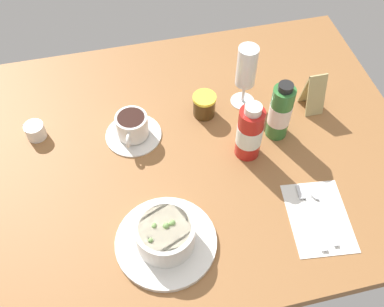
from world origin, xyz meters
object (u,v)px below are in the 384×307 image
Objects in this scene: cutlery_setting at (318,215)px; menu_card at (314,92)px; coffee_cup at (132,128)px; creamer_jug at (35,131)px; sauce_bottle_green at (280,111)px; porridge_bowl at (165,236)px; sauce_bottle_red at (250,132)px; wine_glass at (246,69)px; jam_jar at (204,105)px.

menu_card reaches higher than cutlery_setting.
cutlery_setting is 48.31cm from coffee_cup.
creamer_jug is 60.17cm from sauce_bottle_green.
porridge_bowl is 40.78cm from sauce_bottle_green.
sauce_bottle_red is at bearing -153.76° from sauce_bottle_green.
cutlery_setting is at bearing -32.05° from creamer_jug.
sauce_bottle_green reaches higher than creamer_jug.
menu_card is (46.68, -1.00, 2.69)cm from coffee_cup.
porridge_bowl is at bearing -143.98° from sauce_bottle_green.
wine_glass is at bearing 9.74° from coffee_cup.
cutlery_setting is 39.23cm from wine_glass.
menu_card is (11.69, 5.97, -2.01)cm from sauce_bottle_green.
wine_glass is at bearing 112.08° from sauce_bottle_green.
porridge_bowl is 1.53× the size of coffee_cup.
jam_jar is 16.75cm from sauce_bottle_red.
menu_card reaches higher than coffee_cup.
porridge_bowl is 3.45× the size of jam_jar.
coffee_cup is at bearing 156.46° from sauce_bottle_red.
menu_card is at bearing 33.83° from porridge_bowl.
jam_jar reaches higher than cutlery_setting.
wine_glass is (-6.02, 37.16, 11.04)cm from cutlery_setting.
cutlery_setting is at bearing -87.50° from sauce_bottle_green.
coffee_cup reaches higher than creamer_jug.
coffee_cup is at bearing -12.84° from creamer_jug.
coffee_cup is 1.22× the size of menu_card.
jam_jar is at bearing 115.81° from sauce_bottle_red.
jam_jar is at bearing 115.83° from cutlery_setting.
jam_jar is (42.65, -2.16, 1.06)cm from creamer_jug.
sauce_bottle_red is (-10.00, 20.63, 7.12)cm from cutlery_setting.
jam_jar is at bearing -2.90° from creamer_jug.
jam_jar is 0.38× the size of sauce_bottle_red.
sauce_bottle_red is (23.89, 19.45, 4.05)cm from porridge_bowl.
creamer_jug is at bearing 177.10° from jam_jar.
porridge_bowl is at bearing -116.30° from jam_jar.
coffee_cup is (-36.08, 32.00, 2.77)cm from cutlery_setting.
sauce_bottle_green is at bearing 26.24° from sauce_bottle_red.
menu_card is at bearing -5.19° from creamer_jug.
coffee_cup is at bearing 168.72° from sauce_bottle_green.
cutlery_setting is 1.71× the size of menu_card.
menu_card is at bearing -8.70° from jam_jar.
porridge_bowl is 31.07cm from sauce_bottle_red.
sauce_bottle_green is (15.97, -10.21, 4.57)cm from jam_jar.
cutlery_setting is at bearing -41.57° from coffee_cup.
sauce_bottle_green is at bearing -67.92° from wine_glass.
coffee_cup is 35.99cm from sauce_bottle_green.
menu_card reaches higher than creamer_jug.
creamer_jug is 0.94× the size of jam_jar.
coffee_cup is 0.78× the size of wine_glass.
wine_glass is 17.45cm from sauce_bottle_red.
creamer_jug reaches higher than cutlery_setting.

